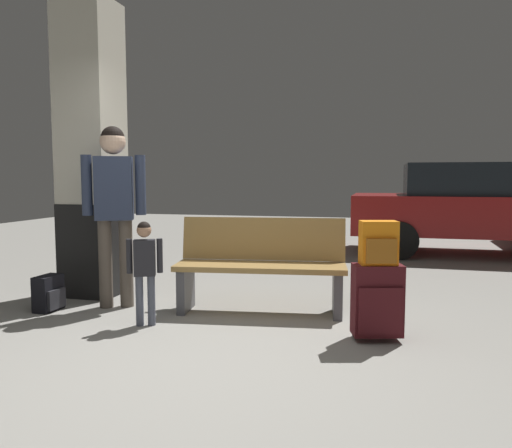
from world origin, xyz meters
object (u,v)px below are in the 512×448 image
backpack_bright (379,243)px  adult (114,197)px  parked_car_near (478,206)px  suitcase (377,300)px  child (145,262)px  backpack_dark_floor (49,293)px  structural_pillar (92,152)px  bench (261,265)px

backpack_bright → adult: (-2.51, 0.45, 0.32)m
adult → parked_car_near: adult is taller
suitcase → child: child is taller
adult → backpack_dark_floor: 1.12m
structural_pillar → adult: bearing=-41.6°
backpack_bright → backpack_dark_floor: backpack_bright is taller
structural_pillar → child: (1.07, -0.96, -1.00)m
structural_pillar → suitcase: (3.02, -0.90, -1.23)m
structural_pillar → backpack_bright: structural_pillar is taller
parked_car_near → backpack_bright: bearing=-108.0°
structural_pillar → child: structural_pillar is taller
structural_pillar → bench: (1.93, -0.26, -1.11)m
child → backpack_dark_floor: size_ratio=2.66×
structural_pillar → adult: (0.51, -0.45, -0.46)m
backpack_bright → adult: bearing=169.9°
suitcase → child: size_ratio=0.67×
structural_pillar → bench: 2.25m
bench → child: size_ratio=1.82×
child → parked_car_near: size_ratio=0.22×
structural_pillar → child: 1.75m
backpack_dark_floor → parked_car_near: 6.67m
structural_pillar → suitcase: bearing=-16.6°
bench → backpack_bright: size_ratio=4.86×
suitcase → backpack_bright: size_ratio=1.78×
backpack_bright → parked_car_near: parked_car_near is taller
structural_pillar → adult: structural_pillar is taller
backpack_bright → backpack_dark_floor: size_ratio=1.00×
bench → child: bearing=-140.9°
bench → parked_car_near: (2.68, 4.25, 0.36)m
backpack_bright → backpack_dark_floor: bearing=176.9°
structural_pillar → backpack_dark_floor: structural_pillar is taller
bench → suitcase: 1.26m
backpack_bright → parked_car_near: bearing=72.0°
structural_pillar → backpack_bright: 3.24m
child → parked_car_near: 6.09m
suitcase → parked_car_near: size_ratio=0.15×
structural_pillar → backpack_bright: size_ratio=9.20×
bench → parked_car_near: bearing=57.8°
structural_pillar → adult: 0.82m
backpack_bright → structural_pillar: bearing=163.4°
child → suitcase: bearing=1.8°
child → backpack_dark_floor: bearing=168.7°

